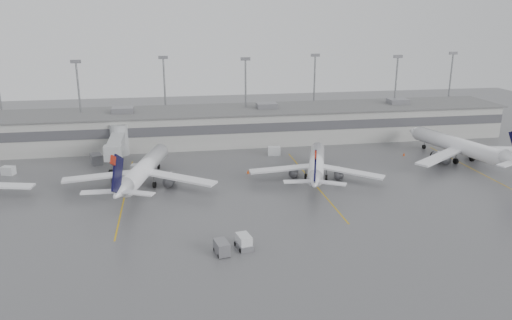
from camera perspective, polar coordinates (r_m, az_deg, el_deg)
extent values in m
plane|color=#545457|center=(71.02, -1.84, -9.62)|extent=(260.00, 260.00, 0.00)
cube|color=#9F9F9B|center=(124.48, -5.60, 3.83)|extent=(150.00, 16.00, 8.00)
cube|color=#47474C|center=(116.43, -5.30, 3.45)|extent=(150.00, 0.15, 2.20)
cube|color=#606060|center=(123.65, -5.65, 5.66)|extent=(152.00, 17.00, 0.30)
cube|color=slate|center=(136.44, 15.91, 6.46)|extent=(5.00, 4.00, 1.30)
cylinder|color=gray|center=(138.68, -27.18, 5.92)|extent=(0.44, 0.44, 20.00)
cylinder|color=gray|center=(126.78, -19.46, 5.96)|extent=(0.44, 0.44, 20.00)
cube|color=slate|center=(125.46, -19.92, 10.54)|extent=(2.40, 0.50, 0.80)
cylinder|color=gray|center=(132.37, -10.34, 7.05)|extent=(0.44, 0.44, 20.00)
cube|color=slate|center=(131.11, -10.58, 11.45)|extent=(2.40, 0.50, 0.80)
cylinder|color=gray|center=(126.34, -1.19, 6.87)|extent=(0.44, 0.44, 20.00)
cube|color=slate|center=(125.02, -1.22, 11.48)|extent=(2.40, 0.50, 0.80)
cylinder|color=gray|center=(137.88, 6.65, 7.59)|extent=(0.44, 0.44, 20.00)
cube|color=slate|center=(136.67, 6.80, 11.81)|extent=(2.40, 0.50, 0.80)
cylinder|color=gray|center=(138.03, 15.59, 7.10)|extent=(0.44, 0.44, 20.00)
cube|color=slate|center=(136.82, 15.93, 11.31)|extent=(2.40, 0.50, 0.80)
cylinder|color=gray|center=(153.95, 21.22, 7.52)|extent=(0.44, 0.44, 20.00)
cube|color=slate|center=(152.87, 21.63, 11.29)|extent=(2.40, 0.50, 0.80)
cylinder|color=#999B9E|center=(117.11, -15.34, 2.24)|extent=(4.00, 4.00, 7.00)
cube|color=#999B9E|center=(110.65, -15.66, 1.82)|extent=(2.80, 13.00, 2.60)
cube|color=#999B9E|center=(103.44, -16.04, 0.78)|extent=(3.40, 2.40, 3.00)
cylinder|color=gray|center=(104.24, -15.91, -0.76)|extent=(0.70, 0.70, 2.80)
cube|color=black|center=(104.54, -15.86, -1.31)|extent=(2.20, 1.20, 0.70)
cube|color=#CA9A0B|center=(93.03, -14.71, -3.67)|extent=(0.25, 40.00, 0.01)
cube|color=#CA9A0B|center=(96.21, 6.52, -2.53)|extent=(0.25, 40.00, 0.01)
cube|color=#CA9A0B|center=(110.95, 24.16, -1.31)|extent=(0.25, 40.00, 0.01)
cylinder|color=white|center=(96.04, -12.58, -0.88)|extent=(8.62, 23.33, 3.17)
cone|color=white|center=(108.14, -10.66, 1.20)|extent=(3.78, 3.63, 3.17)
cone|color=white|center=(83.26, -15.27, -3.50)|extent=(4.34, 5.89, 3.17)
cube|color=white|center=(96.00, -17.27, -1.78)|extent=(13.90, 3.75, 0.37)
cube|color=white|center=(91.74, -8.62, -2.05)|extent=(13.12, 9.57, 0.37)
cube|color=black|center=(81.81, -15.55, -1.61)|extent=(1.72, 5.85, 6.91)
cube|color=#9D1A0C|center=(79.78, -16.02, -0.04)|extent=(0.82, 2.15, 2.01)
cylinder|color=black|center=(105.55, -11.06, -0.73)|extent=(0.59, 1.01, 0.95)
cylinder|color=black|center=(95.58, -14.11, -2.71)|extent=(0.74, 1.24, 1.16)
cylinder|color=black|center=(94.31, -11.54, -2.80)|extent=(0.74, 1.24, 1.16)
cylinder|color=white|center=(98.76, 6.94, -0.29)|extent=(9.17, 20.87, 2.86)
cone|color=white|center=(110.15, 7.09, 1.48)|extent=(3.55, 3.42, 2.86)
cone|color=white|center=(86.56, 6.74, -2.47)|extent=(4.19, 5.42, 2.86)
cube|color=white|center=(96.76, 2.92, -1.02)|extent=(12.42, 2.51, 0.33)
cube|color=white|center=(96.57, 10.85, -1.34)|extent=(11.51, 9.28, 0.33)
cube|color=black|center=(85.24, 6.79, -0.82)|extent=(1.92, 5.20, 6.24)
cube|color=#9D1A0C|center=(83.35, 6.82, 0.56)|extent=(0.86, 1.93, 1.81)
cylinder|color=black|center=(107.69, 7.00, -0.22)|extent=(0.58, 0.92, 0.86)
cylinder|color=black|center=(97.70, 5.68, -1.88)|extent=(0.73, 1.13, 1.05)
cylinder|color=black|center=(97.64, 8.04, -1.98)|extent=(0.73, 1.13, 1.05)
cylinder|color=white|center=(117.50, 22.04, 1.58)|extent=(9.25, 24.70, 3.36)
cone|color=white|center=(127.18, 17.63, 3.10)|extent=(4.02, 3.86, 3.36)
cube|color=white|center=(110.18, 20.28, 0.34)|extent=(13.87, 10.19, 0.39)
cube|color=white|center=(121.40, 25.63, 1.17)|extent=(14.71, 3.89, 0.39)
cylinder|color=black|center=(125.12, 18.65, 1.44)|extent=(0.63, 1.07, 1.01)
cylinder|color=black|center=(115.06, 21.86, -0.12)|extent=(0.79, 1.32, 1.23)
cylinder|color=black|center=(118.40, 23.46, 0.15)|extent=(0.79, 1.32, 1.23)
cube|color=silver|center=(69.58, -1.39, -9.30)|extent=(2.12, 2.90, 1.97)
cube|color=slate|center=(69.84, -1.39, -9.74)|extent=(2.42, 3.37, 0.77)
cylinder|color=black|center=(70.55, -2.37, -9.54)|extent=(0.35, 0.65, 0.61)
cylinder|color=black|center=(71.06, -1.01, -9.32)|extent=(0.35, 0.65, 0.61)
cylinder|color=black|center=(68.69, -1.78, -10.29)|extent=(0.35, 0.65, 0.61)
cylinder|color=black|center=(69.22, -0.39, -10.06)|extent=(0.35, 0.65, 0.61)
cube|color=slate|center=(68.17, -3.94, -9.93)|extent=(2.15, 3.12, 1.74)
cylinder|color=black|center=(69.18, -4.76, -10.16)|extent=(0.33, 0.60, 0.57)
cylinder|color=black|center=(67.80, -3.09, -10.72)|extent=(0.33, 0.60, 0.57)
cube|color=silver|center=(111.32, -26.46, -1.09)|extent=(2.79, 2.26, 1.72)
cube|color=silver|center=(103.55, -13.38, -0.98)|extent=(2.76, 2.10, 1.77)
cube|color=silver|center=(113.35, 2.07, 1.05)|extent=(2.94, 2.14, 1.95)
cube|color=slate|center=(112.09, -17.79, 0.11)|extent=(3.03, 3.87, 2.12)
cone|color=#FB4C05|center=(103.15, -19.08, -1.84)|extent=(0.43, 0.43, 0.69)
cone|color=#FB4C05|center=(100.59, -0.91, -1.33)|extent=(0.49, 0.49, 0.79)
cone|color=#FB4C05|center=(117.94, 16.56, 0.66)|extent=(0.46, 0.46, 0.73)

